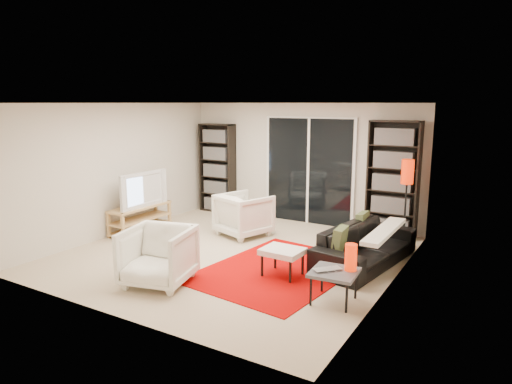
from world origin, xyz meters
TOP-DOWN VIEW (x-y plane):
  - floor at (0.00, 0.00)m, footprint 5.00×5.00m
  - wall_back at (0.00, 2.50)m, footprint 5.00×0.02m
  - wall_front at (0.00, -2.50)m, footprint 5.00×0.02m
  - wall_left at (-2.50, 0.00)m, footprint 0.02×5.00m
  - wall_right at (2.50, 0.00)m, footprint 0.02×5.00m
  - ceiling at (0.00, 0.00)m, footprint 5.00×5.00m
  - sliding_door at (0.20, 2.46)m, footprint 1.92×0.08m
  - bookshelf_left at (-1.95, 2.33)m, footprint 0.80×0.30m
  - bookshelf_right at (1.90, 2.33)m, footprint 0.90×0.30m
  - tv_stand at (-2.24, 0.22)m, footprint 0.42×1.30m
  - tv at (-2.22, 0.22)m, footprint 0.18×1.13m
  - rug at (0.97, -0.26)m, footprint 2.11×2.69m
  - sofa at (1.97, 0.64)m, footprint 1.09×2.13m
  - armchair_back at (-0.43, 1.01)m, footprint 1.07×1.08m
  - armchair_front at (-0.19, -1.53)m, footprint 1.02×1.04m
  - ottoman at (1.11, -0.42)m, footprint 0.58×0.48m
  - side_table at (2.04, -0.86)m, footprint 0.59×0.59m
  - laptop at (2.00, -0.92)m, footprint 0.39×0.41m
  - table_lamp at (2.20, -0.74)m, footprint 0.15×0.15m
  - floor_lamp at (2.26, 1.81)m, footprint 0.22×0.22m

SIDE VIEW (x-z plane):
  - floor at x=0.00m, z-range 0.00..0.00m
  - rug at x=0.97m, z-range 0.00..0.01m
  - tv_stand at x=-2.24m, z-range 0.01..0.51m
  - sofa at x=1.97m, z-range 0.00..0.59m
  - ottoman at x=1.11m, z-range 0.15..0.55m
  - side_table at x=2.04m, z-range 0.16..0.56m
  - armchair_back at x=-0.43m, z-range 0.00..0.78m
  - armchair_front at x=-0.19m, z-range 0.00..0.78m
  - laptop at x=2.00m, z-range 0.40..0.43m
  - table_lamp at x=2.20m, z-range 0.40..0.73m
  - tv at x=-2.22m, z-range 0.50..1.15m
  - bookshelf_left at x=-1.95m, z-range 0.00..1.95m
  - sliding_door at x=0.20m, z-range -0.03..2.13m
  - bookshelf_right at x=1.90m, z-range 0.00..2.10m
  - floor_lamp at x=2.26m, z-range 0.40..1.89m
  - wall_back at x=0.00m, z-range 0.00..2.40m
  - wall_front at x=0.00m, z-range 0.00..2.40m
  - wall_left at x=-2.50m, z-range 0.00..2.40m
  - wall_right at x=2.50m, z-range 0.00..2.40m
  - ceiling at x=0.00m, z-range 2.39..2.41m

